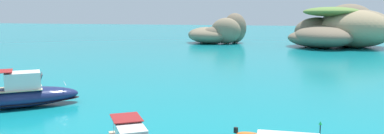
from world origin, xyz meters
name	(u,v)px	position (x,y,z in m)	size (l,w,h in m)	color
islet_large	(344,29)	(21.69, 77.32, 3.84)	(26.68, 23.02, 9.39)	#9E8966
islet_small	(218,33)	(-6.61, 80.03, 2.53)	(16.34, 14.25, 7.28)	#84755B
motorboat_navy	(18,95)	(-11.36, 13.63, 0.97)	(9.57, 8.21, 3.06)	navy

